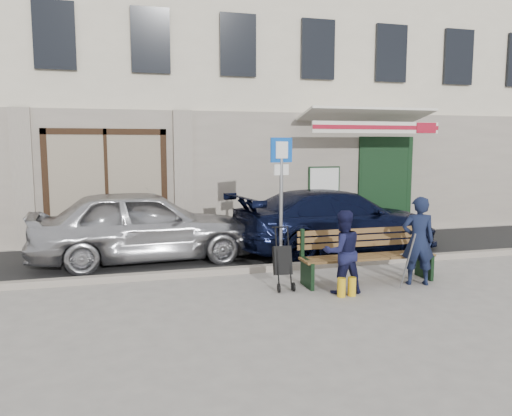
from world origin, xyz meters
name	(u,v)px	position (x,y,z in m)	size (l,w,h in m)	color
ground	(310,293)	(0.00, 0.00, 0.00)	(80.00, 80.00, 0.00)	#9E9991
asphalt_lane	(258,253)	(0.00, 3.10, 0.01)	(60.00, 3.20, 0.01)	#282828
curb	(281,267)	(0.00, 1.50, 0.06)	(60.00, 0.18, 0.12)	#9E9384
building	(212,61)	(0.01, 8.45, 4.97)	(20.00, 8.27, 10.00)	beige
car_silver	(144,225)	(-2.46, 2.93, 0.76)	(1.79, 4.44, 1.51)	#B1B1B6
car_navy	(336,221)	(1.74, 2.82, 0.70)	(1.95, 4.79, 1.39)	black
parking_sign	(281,182)	(0.05, 1.68, 1.67)	(0.46, 0.14, 2.51)	gray
bench	(365,256)	(1.14, 0.33, 0.46)	(2.40, 1.17, 0.98)	brown
man	(418,241)	(1.94, -0.02, 0.76)	(0.55, 0.36, 1.51)	#121A33
woman	(342,252)	(0.49, -0.13, 0.67)	(0.65, 0.51, 1.34)	#141638
stroller	(283,262)	(-0.36, 0.33, 0.45)	(0.32, 0.43, 1.02)	black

